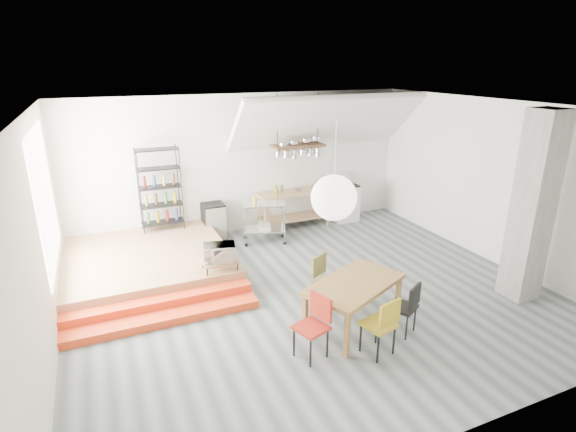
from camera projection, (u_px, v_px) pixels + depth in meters
name	position (u px, v px, depth m)	size (l,w,h in m)	color
floor	(310.00, 293.00, 7.92)	(8.00, 8.00, 0.00)	#4F585B
wall_back	(245.00, 164.00, 10.43)	(8.00, 0.04, 3.20)	silver
wall_left	(39.00, 244.00, 5.90)	(0.04, 7.00, 3.20)	silver
wall_right	(492.00, 182.00, 8.90)	(0.04, 7.00, 3.20)	silver
ceiling	(313.00, 107.00, 6.88)	(8.00, 7.00, 0.02)	white
slope_ceiling	(327.00, 122.00, 10.28)	(4.40, 1.80, 0.15)	white
window_pane	(46.00, 199.00, 7.14)	(0.02, 2.50, 2.20)	white
platform	(148.00, 262.00, 8.65)	(3.00, 3.00, 0.40)	#9B794D
step_lower	(165.00, 319.00, 7.00)	(3.00, 0.35, 0.13)	#E9441B
step_upper	(161.00, 304.00, 7.29)	(3.00, 0.35, 0.27)	#E9441B
concrete_column	(533.00, 208.00, 7.34)	(0.50, 0.50, 3.20)	slate
kitchen_counter	(294.00, 203.00, 10.86)	(1.80, 0.60, 0.91)	#9B794D
stove	(344.00, 201.00, 11.44)	(0.60, 0.60, 1.18)	white
pot_rack	(299.00, 149.00, 10.24)	(1.20, 0.50, 1.43)	#412D1A
wire_shelving	(160.00, 188.00, 9.51)	(0.88, 0.38, 1.80)	black
microwave_shelf	(220.00, 261.00, 7.87)	(0.60, 0.40, 0.16)	#9B794D
paper_lantern	(334.00, 198.00, 5.80)	(0.60, 0.60, 0.60)	white
dining_table	(354.00, 287.00, 6.73)	(1.79, 1.45, 0.74)	brown
chair_mustard	(383.00, 322.00, 6.08)	(0.49, 0.49, 0.88)	#AD941D
chair_black	(407.00, 304.00, 6.59)	(0.51, 0.51, 0.83)	black
chair_olive	(324.00, 277.00, 7.35)	(0.55, 0.55, 0.88)	olive
chair_red	(315.00, 321.00, 6.10)	(0.51, 0.51, 0.88)	red
rolling_cart	(264.00, 217.00, 9.96)	(1.03, 0.76, 0.91)	silver
mini_fridge	(214.00, 221.00, 10.23)	(0.49, 0.49, 0.83)	black
microwave	(219.00, 253.00, 7.81)	(0.54, 0.37, 0.30)	beige
bowl	(298.00, 190.00, 10.75)	(0.21, 0.21, 0.05)	silver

